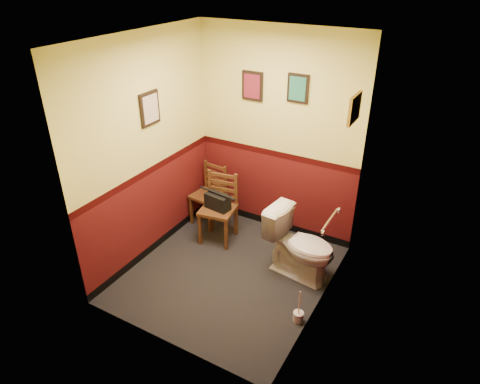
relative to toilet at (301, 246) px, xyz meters
name	(u,v)px	position (x,y,z in m)	size (l,w,h in m)	color
floor	(230,273)	(-0.72, -0.41, -0.41)	(2.20, 2.40, 0.00)	black
ceiling	(226,38)	(-0.72, -0.41, 2.29)	(2.20, 2.40, 0.00)	silver
wall_back	(277,136)	(-0.72, 0.79, 0.94)	(2.20, 2.70, 0.00)	#4F1112
wall_front	(155,228)	(-0.72, -1.61, 0.94)	(2.20, 2.70, 0.00)	#4F1112
wall_left	(147,152)	(-1.82, -0.41, 0.94)	(2.40, 2.70, 0.00)	#4F1112
wall_right	(329,198)	(0.38, -0.41, 0.94)	(2.40, 2.70, 0.00)	#4F1112
grab_bar	(330,221)	(0.35, -0.16, 0.54)	(0.05, 0.56, 0.06)	silver
framed_print_back_a	(252,86)	(-1.07, 0.77, 1.54)	(0.28, 0.04, 0.36)	black
framed_print_back_b	(298,88)	(-0.47, 0.77, 1.59)	(0.26, 0.04, 0.34)	black
framed_print_left	(150,109)	(-1.80, -0.31, 1.44)	(0.04, 0.30, 0.38)	black
framed_print_right	(354,109)	(0.36, 0.19, 1.64)	(0.04, 0.34, 0.28)	olive
toilet	(301,246)	(0.00, 0.00, 0.00)	(0.47, 0.84, 0.82)	white
toilet_brush	(298,316)	(0.29, -0.71, -0.35)	(0.11, 0.11, 0.40)	silver
chair_left	(210,194)	(-1.57, 0.48, 0.02)	(0.44, 0.44, 0.86)	#59341A
chair_right	(219,208)	(-1.23, 0.18, 0.05)	(0.49, 0.49, 0.92)	#59341A
handbag	(218,201)	(-1.22, 0.14, 0.17)	(0.34, 0.20, 0.24)	black
tp_stack	(279,229)	(-0.51, 0.54, -0.26)	(0.20, 0.12, 0.35)	silver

